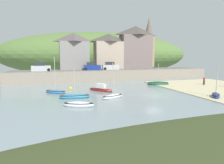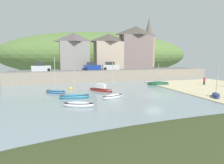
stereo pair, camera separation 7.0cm
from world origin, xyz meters
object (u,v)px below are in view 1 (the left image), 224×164
Objects in this scene: church_with_spire at (149,42)px; rowboat_small_beached at (158,83)px; fishing_boat_green at (56,92)px; mooring_buoy at (70,88)px; sailboat_blue_trim at (216,96)px; person_on_slipway at (204,80)px; waterfront_building_centre at (109,51)px; waterfront_building_left at (74,51)px; sailboat_nearest_shore at (101,89)px; parked_car_by_wall at (92,67)px; motorboat_with_cabin at (79,105)px; parked_car_end_of_row at (110,66)px; dinghy_open_wooden at (113,96)px; parked_car_near_slipway at (41,67)px; sailboat_tall_mast at (75,96)px; waterfront_building_right at (136,47)px.

church_with_spire is 3.36× the size of rowboat_small_beached.
fishing_boat_green is 3.76m from mooring_buoy.
sailboat_blue_trim is 12.13m from person_on_slipway.
fishing_boat_green is at bearing -126.14° from waterfront_building_centre.
sailboat_nearest_shore is (2.16, -19.91, -6.79)m from waterfront_building_left.
parked_car_by_wall is at bearing 63.00° from mooring_buoy.
parked_car_end_of_row is at bearing 87.03° from motorboat_with_cabin.
sailboat_nearest_shore is 0.74× the size of fishing_boat_green.
waterfront_building_centre is 2.24× the size of sailboat_nearest_shore.
mooring_buoy is at bearing 97.80° from dinghy_open_wooden.
parked_car_near_slipway is at bearing -173.94° from parked_car_by_wall.
rowboat_small_beached is 0.91× the size of dinghy_open_wooden.
parked_car_end_of_row is at bearing -150.49° from church_with_spire.
church_with_spire is 3.57× the size of parked_car_end_of_row.
sailboat_tall_mast is 1.00× the size of parked_car_end_of_row.
motorboat_with_cabin is (2.41, -8.98, -0.02)m from fishing_boat_green.
sailboat_tall_mast is (-2.54, -24.09, -6.87)m from waterfront_building_left.
rowboat_small_beached reaches higher than mooring_buoy.
person_on_slipway is at bearing 49.96° from sailboat_nearest_shore.
church_with_spire is 4.09× the size of motorboat_with_cabin.
mooring_buoy is at bearing -110.93° from parked_car_by_wall.
sailboat_nearest_shore reaches higher than motorboat_with_cabin.
mooring_buoy is at bearing -139.74° from waterfront_building_right.
waterfront_building_centre reaches higher than fishing_boat_green.
parked_car_end_of_row is 16.73m from mooring_buoy.
motorboat_with_cabin is at bearing -112.62° from waterfront_building_centre.
waterfront_building_right is 7.59m from church_with_spire.
parked_car_by_wall is 14.10m from mooring_buoy.
dinghy_open_wooden is at bearing -84.62° from waterfront_building_left.
fishing_boat_green is 9.29m from motorboat_with_cabin.
motorboat_with_cabin is at bearing 128.95° from sailboat_blue_trim.
rowboat_small_beached is 0.79× the size of fishing_boat_green.
sailboat_blue_trim is 12.84m from rowboat_small_beached.
waterfront_building_right is 2.60× the size of rowboat_small_beached.
sailboat_tall_mast is at bearing 111.09° from motorboat_with_cabin.
fishing_boat_green reaches higher than rowboat_small_beached.
waterfront_building_centre reaches higher than parked_car_by_wall.
rowboat_small_beached is 2.78× the size of person_on_slipway.
person_on_slipway is at bearing 37.67° from fishing_boat_green.
rowboat_small_beached is 1.22× the size of motorboat_with_cabin.
waterfront_building_centre is 27.41m from dinghy_open_wooden.
parked_car_by_wall reaches higher than mooring_buoy.
fishing_boat_green is 10.22× the size of mooring_buoy.
mooring_buoy is (2.46, 2.84, -0.08)m from fishing_boat_green.
waterfront_building_centre is at bearing 123.72° from rowboat_small_beached.
dinghy_open_wooden is 10.12m from mooring_buoy.
church_with_spire is at bearing 72.98° from motorboat_with_cabin.
dinghy_open_wooden is 5.81m from motorboat_with_cabin.
rowboat_small_beached is 15.10m from dinghy_open_wooden.
church_with_spire is 3.16× the size of sailboat_blue_trim.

